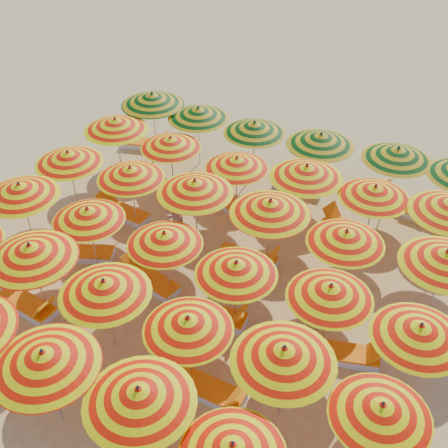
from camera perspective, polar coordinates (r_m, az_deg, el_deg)
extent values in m
plane|color=#E2C464|center=(15.59, -0.83, -5.66)|extent=(120.00, 120.00, 0.00)
cylinder|color=silver|center=(12.38, -16.97, -15.70)|extent=(0.04, 0.04, 2.20)
cone|color=orange|center=(11.65, -17.83, -12.89)|extent=(2.85, 2.85, 0.42)
sphere|color=black|center=(11.48, -18.06, -12.13)|extent=(0.07, 0.07, 0.07)
cylinder|color=silver|center=(11.57, -8.19, -19.46)|extent=(0.04, 0.04, 2.14)
cone|color=orange|center=(10.81, -8.64, -16.80)|extent=(2.37, 2.37, 0.41)
sphere|color=black|center=(10.62, -8.76, -16.06)|extent=(0.07, 0.07, 0.07)
sphere|color=black|center=(10.16, 0.89, -21.33)|extent=(0.06, 0.06, 0.06)
cylinder|color=silver|center=(14.66, -18.30, -5.54)|extent=(0.04, 0.04, 2.23)
cone|color=orange|center=(14.04, -19.06, -2.67)|extent=(2.47, 2.47, 0.42)
sphere|color=black|center=(13.89, -19.26, -1.90)|extent=(0.07, 0.07, 0.07)
cylinder|color=silver|center=(13.47, -11.56, -9.08)|extent=(0.04, 0.04, 2.12)
cone|color=orange|center=(12.83, -12.07, -6.28)|extent=(2.29, 2.29, 0.40)
sphere|color=black|center=(12.67, -12.20, -5.53)|extent=(0.07, 0.07, 0.07)
cylinder|color=silver|center=(12.66, -3.52, -12.65)|extent=(0.04, 0.04, 1.97)
cone|color=orange|center=(12.01, -3.68, -10.06)|extent=(2.36, 2.36, 0.38)
sphere|color=black|center=(11.85, -3.72, -9.37)|extent=(0.07, 0.07, 0.07)
cylinder|color=silver|center=(12.05, 5.81, -15.82)|extent=(0.04, 0.04, 2.14)
cone|color=orange|center=(11.31, 6.11, -13.04)|extent=(2.71, 2.71, 0.41)
sphere|color=black|center=(11.13, 6.19, -12.28)|extent=(0.07, 0.07, 0.07)
cylinder|color=silver|center=(11.81, 14.97, -20.05)|extent=(0.04, 0.04, 1.94)
cone|color=orange|center=(11.12, 15.70, -17.73)|extent=(2.52, 2.52, 0.37)
sphere|color=black|center=(10.95, 15.89, -17.09)|extent=(0.06, 0.06, 0.06)
cylinder|color=silver|center=(16.97, -19.36, 0.71)|extent=(0.04, 0.04, 2.14)
cone|color=orange|center=(16.46, -20.02, 3.27)|extent=(2.51, 2.51, 0.41)
sphere|color=black|center=(16.34, -20.20, 3.95)|extent=(0.07, 0.07, 0.07)
cylinder|color=silver|center=(15.79, -13.20, -1.47)|extent=(0.04, 0.04, 1.95)
cone|color=orange|center=(15.28, -13.65, 0.98)|extent=(1.96, 1.96, 0.37)
sphere|color=black|center=(15.16, -13.76, 1.62)|extent=(0.07, 0.07, 0.07)
cylinder|color=silver|center=(14.69, -5.84, -4.00)|extent=(0.04, 0.04, 1.95)
cone|color=orange|center=(14.14, -6.06, -1.45)|extent=(2.12, 2.12, 0.37)
sphere|color=black|center=(14.01, -6.11, -0.77)|extent=(0.07, 0.07, 0.07)
cylinder|color=silver|center=(13.77, 1.20, -7.13)|extent=(0.04, 0.04, 2.00)
cone|color=orange|center=(13.17, 1.25, -4.48)|extent=(2.17, 2.17, 0.38)
sphere|color=black|center=(13.03, 1.27, -3.77)|extent=(0.07, 0.07, 0.07)
cylinder|color=silver|center=(13.44, 10.32, -9.39)|extent=(0.04, 0.04, 2.00)
cone|color=orange|center=(12.82, 10.75, -6.76)|extent=(2.02, 2.02, 0.38)
sphere|color=black|center=(12.67, 10.86, -6.05)|extent=(0.07, 0.07, 0.07)
cylinder|color=silver|center=(13.08, 18.47, -12.84)|extent=(0.04, 0.04, 2.04)
cone|color=orange|center=(12.44, 19.27, -10.25)|extent=(2.14, 2.14, 0.39)
sphere|color=black|center=(12.28, 19.49, -9.55)|extent=(0.07, 0.07, 0.07)
cylinder|color=silver|center=(18.14, -15.06, 4.13)|extent=(0.04, 0.04, 2.07)
cone|color=orange|center=(17.68, -15.53, 6.54)|extent=(2.26, 2.26, 0.39)
sphere|color=black|center=(17.56, -15.65, 7.17)|extent=(0.07, 0.07, 0.07)
cylinder|color=silver|center=(17.12, -9.18, 2.71)|extent=(0.04, 0.04, 2.01)
cone|color=orange|center=(16.64, -9.48, 5.16)|extent=(2.43, 2.43, 0.38)
sphere|color=black|center=(16.52, -9.56, 5.80)|extent=(0.07, 0.07, 0.07)
cylinder|color=silver|center=(16.11, -2.86, 1.05)|extent=(0.04, 0.04, 2.18)
cone|color=orange|center=(15.56, -2.96, 3.82)|extent=(2.72, 2.72, 0.41)
sphere|color=black|center=(15.43, -2.99, 4.55)|extent=(0.07, 0.07, 0.07)
cylinder|color=silver|center=(15.35, 4.54, -1.13)|extent=(0.04, 0.04, 2.20)
cone|color=orange|center=(14.77, 4.72, 1.74)|extent=(2.46, 2.46, 0.42)
sphere|color=black|center=(14.63, 4.76, 2.50)|extent=(0.07, 0.07, 0.07)
cylinder|color=silver|center=(14.92, 11.86, -3.85)|extent=(0.04, 0.04, 2.00)
cone|color=orange|center=(14.37, 12.30, -1.27)|extent=(2.48, 2.48, 0.38)
sphere|color=black|center=(14.23, 12.41, -0.59)|extent=(0.07, 0.07, 0.07)
cylinder|color=silver|center=(14.79, 20.77, -5.95)|extent=(0.04, 0.04, 2.16)
cone|color=orange|center=(14.19, 21.60, -3.21)|extent=(2.53, 2.53, 0.41)
sphere|color=black|center=(14.05, 21.82, -2.48)|extent=(0.07, 0.07, 0.07)
cylinder|color=silver|center=(19.50, -10.63, 7.52)|extent=(0.04, 0.04, 2.14)
cone|color=orange|center=(19.05, -10.96, 9.92)|extent=(2.65, 2.65, 0.41)
sphere|color=black|center=(18.95, -11.04, 10.55)|extent=(0.07, 0.07, 0.07)
cylinder|color=silver|center=(18.54, -5.29, 5.98)|extent=(0.04, 0.04, 1.96)
cone|color=orange|center=(18.10, -5.44, 8.25)|extent=(2.37, 2.37, 0.37)
sphere|color=black|center=(18.00, -5.48, 8.85)|extent=(0.07, 0.07, 0.07)
cylinder|color=silver|center=(17.46, 1.28, 3.89)|extent=(0.04, 0.04, 1.94)
cone|color=orange|center=(17.01, 1.32, 6.23)|extent=(2.17, 2.17, 0.37)
sphere|color=black|center=(16.90, 1.33, 6.85)|extent=(0.06, 0.06, 0.06)
cylinder|color=silver|center=(16.90, 8.10, 2.64)|extent=(0.04, 0.04, 2.16)
cone|color=orange|center=(16.38, 8.39, 5.30)|extent=(2.42, 2.42, 0.41)
sphere|color=black|center=(16.26, 8.46, 6.00)|extent=(0.07, 0.07, 0.07)
cylinder|color=silver|center=(16.63, 14.59, 0.71)|extent=(0.04, 0.04, 2.03)
cone|color=orange|center=(16.13, 15.08, 3.19)|extent=(2.69, 2.69, 0.39)
sphere|color=black|center=(16.01, 15.20, 3.84)|extent=(0.07, 0.07, 0.07)
cylinder|color=silver|center=(16.48, 21.27, -0.98)|extent=(0.04, 0.04, 2.17)
cylinder|color=silver|center=(20.77, -7.08, 10.06)|extent=(0.04, 0.04, 2.25)
cone|color=#655E03|center=(20.34, -7.29, 12.48)|extent=(2.98, 2.98, 0.43)
sphere|color=black|center=(20.23, -7.35, 13.11)|extent=(0.07, 0.07, 0.07)
cylinder|color=silver|center=(19.94, -2.55, 8.85)|extent=(0.04, 0.04, 2.11)
cone|color=#655E03|center=(19.51, -2.62, 11.20)|extent=(2.32, 2.32, 0.40)
sphere|color=black|center=(19.41, -2.64, 11.81)|extent=(0.07, 0.07, 0.07)
cylinder|color=silver|center=(19.14, 3.03, 7.40)|extent=(0.04, 0.04, 2.07)
cone|color=#655E03|center=(18.70, 3.12, 9.76)|extent=(2.54, 2.54, 0.39)
sphere|color=black|center=(18.59, 3.14, 10.37)|extent=(0.07, 0.07, 0.07)
cylinder|color=silver|center=(18.51, 9.50, 5.93)|extent=(0.04, 0.04, 2.17)
cone|color=#655E03|center=(18.04, 9.80, 8.46)|extent=(2.86, 2.86, 0.41)
sphere|color=black|center=(17.93, 9.88, 9.12)|extent=(0.07, 0.07, 0.07)
cylinder|color=silver|center=(18.37, 16.69, 4.38)|extent=(0.04, 0.04, 2.13)
cone|color=#655E03|center=(17.90, 17.21, 6.84)|extent=(2.42, 2.42, 0.41)
sphere|color=black|center=(17.78, 17.35, 7.48)|extent=(0.07, 0.07, 0.07)
cube|color=white|center=(12.61, -9.89, -20.64)|extent=(1.79, 1.01, 0.20)
cube|color=orange|center=(12.50, -9.96, -20.33)|extent=(1.79, 1.01, 0.06)
cube|color=white|center=(15.61, -19.38, -7.85)|extent=(1.75, 0.76, 0.20)
cube|color=orange|center=(15.52, -19.48, -7.52)|extent=(1.75, 0.76, 0.06)
cube|color=orange|center=(14.93, -17.89, -8.05)|extent=(0.43, 0.62, 0.48)
cube|color=white|center=(13.08, -1.64, -16.58)|extent=(1.71, 0.62, 0.20)
cube|color=orange|center=(12.98, -1.65, -16.25)|extent=(1.71, 0.62, 0.06)
cube|color=orange|center=(12.61, 1.24, -16.88)|extent=(0.38, 0.59, 0.48)
cube|color=white|center=(16.70, -14.04, -3.03)|extent=(1.79, 1.18, 0.20)
cube|color=orange|center=(16.62, -14.11, -2.69)|extent=(1.79, 1.18, 0.06)
cube|color=orange|center=(16.71, -16.51, -1.98)|extent=(0.56, 0.68, 0.48)
cube|color=white|center=(15.51, -7.40, -5.80)|extent=(1.79, 0.97, 0.20)
cube|color=orange|center=(15.42, -7.44, -5.45)|extent=(1.79, 0.97, 0.06)
cube|color=orange|center=(15.68, -9.28, -3.71)|extent=(0.49, 0.65, 0.48)
cube|color=white|center=(14.50, -1.08, -9.32)|extent=(1.75, 0.74, 0.20)
cube|color=orange|center=(14.41, -1.09, -8.97)|extent=(1.75, 0.74, 0.06)
cube|color=orange|center=(14.08, 1.58, -9.10)|extent=(0.42, 0.61, 0.48)
cube|color=white|center=(13.96, 11.92, -12.93)|extent=(1.79, 1.02, 0.20)
cube|color=orange|center=(13.86, 11.99, -12.59)|extent=(1.79, 1.02, 0.06)
cube|color=orange|center=(13.77, 15.06, -12.27)|extent=(0.51, 0.66, 0.48)
cube|color=white|center=(18.01, -10.10, 1.04)|extent=(1.75, 0.74, 0.20)
cube|color=orange|center=(17.94, -10.15, 1.37)|extent=(1.75, 0.74, 0.06)
cube|color=orange|center=(18.22, -11.89, 2.62)|extent=(0.42, 0.61, 0.48)
cube|color=white|center=(16.06, 2.36, -3.62)|extent=(1.73, 0.67, 0.20)
cube|color=orange|center=(15.97, 2.37, -3.27)|extent=(1.73, 0.67, 0.06)
cube|color=orange|center=(15.66, 4.78, -3.33)|extent=(0.39, 0.60, 0.48)
cube|color=white|center=(18.26, -0.12, 2.29)|extent=(1.80, 1.07, 0.20)
cube|color=orange|center=(18.19, -0.12, 2.62)|extent=(1.80, 1.07, 0.06)
cube|color=orange|center=(17.67, 1.50, 2.29)|extent=(0.52, 0.66, 0.48)
cube|color=white|center=(17.43, 12.59, -0.77)|extent=(1.80, 1.11, 0.20)
cube|color=orange|center=(17.36, 12.65, -0.43)|extent=(1.80, 1.11, 0.06)
cube|color=orange|center=(17.51, 10.91, 1.15)|extent=(0.54, 0.67, 0.48)
cube|color=white|center=(21.56, -8.06, 7.98)|extent=(1.79, 1.04, 0.20)
cube|color=orange|center=(21.50, -8.09, 8.28)|extent=(1.79, 1.04, 0.06)
cube|color=orange|center=(21.20, -6.32, 8.66)|extent=(0.51, 0.66, 0.48)
cube|color=white|center=(19.11, 7.56, 3.72)|extent=(1.72, 0.65, 0.20)
cube|color=orange|center=(19.03, 7.59, 4.05)|extent=(1.72, 0.65, 0.06)
cube|color=orange|center=(19.08, 5.64, 5.09)|extent=(0.39, 0.60, 0.48)
cube|color=white|center=(18.88, 17.80, 1.57)|extent=(1.80, 1.11, 0.20)
cube|color=orange|center=(18.81, 17.87, 1.88)|extent=(1.80, 1.11, 0.06)
cube|color=orange|center=(18.94, 16.23, 3.33)|extent=(0.54, 0.67, 0.48)
cube|color=white|center=(18.66, 20.15, 0.48)|extent=(1.76, 0.80, 0.20)
cube|color=orange|center=(18.58, 20.23, 0.80)|extent=(1.76, 0.80, 0.06)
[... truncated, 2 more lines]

